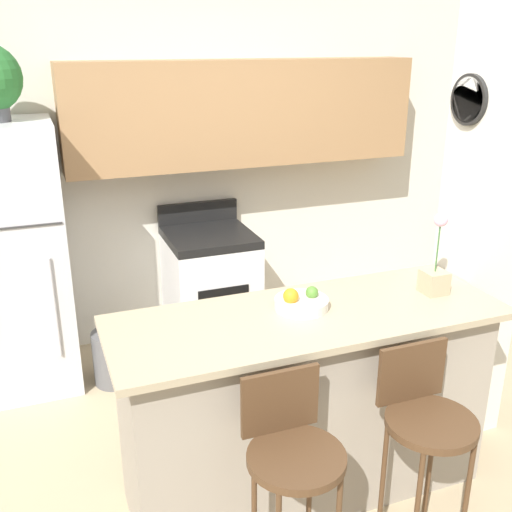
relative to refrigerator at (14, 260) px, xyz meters
name	(u,v)px	position (x,y,z in m)	size (l,w,h in m)	color
ground_plane	(303,486)	(1.33, -1.65, -0.89)	(14.00, 14.00, 0.00)	tan
wall_back	(214,149)	(1.48, 0.32, 0.58)	(5.60, 0.38, 2.55)	silver
pillar_right	(482,225)	(2.48, -1.46, 0.39)	(0.38, 0.32, 2.55)	silver
counter_bar	(306,404)	(1.33, -1.65, -0.38)	(1.92, 0.69, 1.02)	gray
refrigerator	(14,260)	(0.00, 0.00, 0.00)	(0.66, 0.71, 1.78)	silver
stove_range	(211,289)	(1.34, 0.04, -0.43)	(0.62, 0.65, 1.07)	white
bar_stool_left	(292,456)	(1.02, -2.18, -0.21)	(0.40, 0.40, 1.00)	#4C331E
bar_stool_right	(425,422)	(1.65, -2.18, -0.21)	(0.40, 0.40, 1.00)	#4C331E
orchid_vase	(435,271)	(2.04, -1.65, 0.24)	(0.12, 0.12, 0.43)	tan
fruit_bowl	(301,302)	(1.32, -1.58, 0.16)	(0.26, 0.26, 0.11)	silver
trash_bin	(114,357)	(0.55, -0.25, -0.70)	(0.28, 0.28, 0.38)	#59595B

